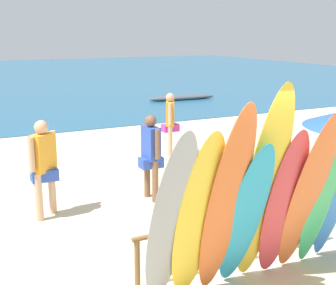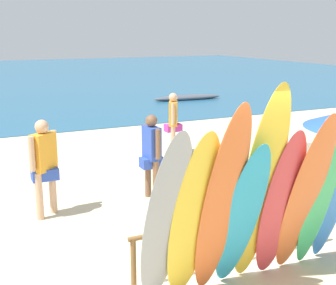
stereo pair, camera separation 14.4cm
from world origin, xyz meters
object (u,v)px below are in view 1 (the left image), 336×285
object	(u,v)px
surfboard_orange_2	(226,204)
surfboard_green_7	(327,183)
surfboard_grey_0	(170,223)
beach_chair_striped	(263,172)
surfboard_red_5	(283,205)
beach_chair_blue	(327,176)
beachgoer_midbeach	(44,162)
beach_chair_red	(298,159)
surfboard_rack	(235,227)
beachgoer_strolling	(170,120)
distant_boat	(182,98)
surfboard_yellow_1	(198,219)
surfboard_orange_6	(308,195)
beachgoer_near_rack	(151,151)
surfboard_teal_3	(245,217)
surfboard_yellow_4	(264,188)

from	to	relation	value
surfboard_orange_2	surfboard_green_7	size ratio (longest dim) A/B	1.01
surfboard_grey_0	beach_chair_striped	xyz separation A→B (m)	(3.43, 2.77, -0.67)
surfboard_red_5	beach_chair_blue	distance (m)	3.44
surfboard_grey_0	surfboard_green_7	bearing A→B (deg)	-5.48
beachgoer_midbeach	beach_chair_red	distance (m)	5.41
surfboard_rack	beachgoer_strolling	xyz separation A→B (m)	(1.79, 5.55, 0.37)
surfboard_orange_2	beach_chair_red	distance (m)	5.26
surfboard_grey_0	beachgoer_midbeach	bearing A→B (deg)	96.43
beach_chair_red	surfboard_red_5	bearing A→B (deg)	-115.18
beachgoer_midbeach	distant_boat	xyz separation A→B (m)	(8.59, 11.24, -0.86)
surfboard_yellow_1	surfboard_green_7	bearing A→B (deg)	-5.46
surfboard_orange_6	beach_chair_striped	distance (m)	3.26
beachgoer_near_rack	beach_chair_red	bearing A→B (deg)	82.57
surfboard_grey_0	surfboard_teal_3	xyz separation A→B (m)	(0.99, -0.01, -0.12)
surfboard_teal_3	beachgoer_near_rack	bearing A→B (deg)	82.59
surfboard_teal_3	surfboard_yellow_4	world-z (taller)	surfboard_yellow_4
beachgoer_midbeach	surfboard_red_5	bearing A→B (deg)	-94.22
surfboard_yellow_1	beach_chair_striped	world-z (taller)	surfboard_yellow_1
surfboard_orange_2	distant_boat	world-z (taller)	surfboard_orange_2
surfboard_orange_6	beach_chair_red	xyz separation A→B (m)	(2.78, 3.22, -0.69)
surfboard_rack	distant_boat	size ratio (longest dim) A/B	0.88
surfboard_teal_3	surfboard_yellow_4	size ratio (longest dim) A/B	0.77
surfboard_red_5	surfboard_yellow_1	bearing A→B (deg)	179.67
surfboard_orange_2	surfboard_yellow_4	bearing A→B (deg)	5.99
surfboard_yellow_4	distant_boat	xyz separation A→B (m)	(6.67, 14.66, -1.19)
surfboard_red_5	beachgoer_midbeach	bearing A→B (deg)	122.07
surfboard_green_7	distant_boat	xyz separation A→B (m)	(5.68, 14.69, -1.10)
surfboard_grey_0	surfboard_yellow_1	bearing A→B (deg)	-4.61
surfboard_teal_3	distant_boat	world-z (taller)	surfboard_teal_3
beachgoer_midbeach	beach_chair_blue	size ratio (longest dim) A/B	2.06
surfboard_rack	surfboard_green_7	world-z (taller)	surfboard_green_7
surfboard_yellow_1	surfboard_green_7	xyz separation A→B (m)	(1.89, -0.03, 0.15)
beachgoer_midbeach	beach_chair_striped	bearing A→B (deg)	-46.87
surfboard_orange_6	surfboard_green_7	size ratio (longest dim) A/B	0.92
distant_boat	beach_chair_red	bearing A→B (deg)	-105.66
surfboard_green_7	distant_boat	bearing A→B (deg)	63.62
surfboard_orange_6	surfboard_teal_3	bearing A→B (deg)	174.14
surfboard_rack	beach_chair_striped	bearing A→B (deg)	45.29
surfboard_red_5	beachgoer_near_rack	size ratio (longest dim) A/B	1.27
surfboard_teal_3	surfboard_orange_6	distance (m)	0.93
surfboard_red_5	beachgoer_near_rack	world-z (taller)	surfboard_red_5
surfboard_grey_0	beachgoer_midbeach	distance (m)	3.49
beach_chair_blue	surfboard_yellow_4	bearing A→B (deg)	-165.98
surfboard_green_7	surfboard_yellow_1	bearing A→B (deg)	173.90
surfboard_green_7	beach_chair_blue	world-z (taller)	surfboard_green_7
surfboard_orange_6	beach_chair_blue	xyz separation A→B (m)	(2.42, 2.03, -0.68)
surfboard_orange_2	surfboard_orange_6	distance (m)	1.27
surfboard_orange_2	beach_chair_red	xyz separation A→B (m)	(4.04, 3.27, -0.80)
surfboard_grey_0	surfboard_yellow_4	world-z (taller)	surfboard_yellow_4
surfboard_yellow_1	surfboard_orange_2	world-z (taller)	surfboard_orange_2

